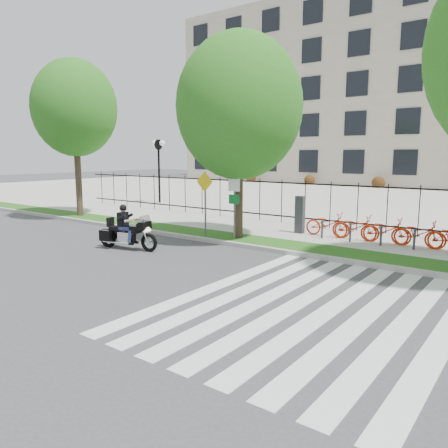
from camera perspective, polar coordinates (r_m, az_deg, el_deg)
The scene contains 14 objects.
ground at distance 12.67m, azimuth -8.60°, elevation -6.15°, with size 120.00×120.00×0.00m, color #3C3C3E.
curb at distance 15.71m, azimuth 2.10°, elevation -2.77°, with size 60.00×0.20×0.15m, color #A4A19A.
grass_verge at distance 16.40m, azimuth 3.80°, elevation -2.27°, with size 60.00×1.50×0.15m, color #265615.
sidewalk at distance 18.51m, azimuth 8.03°, elevation -1.02°, with size 60.00×3.50×0.15m, color #A9A69E.
plaza at distance 34.81m, azimuth 22.18°, elevation 3.11°, with size 80.00×34.00×0.10m, color #A9A69E.
crosswalk_stripes at distance 9.96m, azimuth 11.63°, elevation -10.49°, with size 5.70×8.00×0.01m, color silver, non-canonical shape.
iron_fence at distance 19.90m, azimuth 10.55°, elevation 2.75°, with size 30.00×0.06×2.00m, color black, non-canonical shape.
lamp_post_left at distance 29.20m, azimuth -8.53°, elevation 8.85°, with size 1.06×0.70×4.25m.
street_tree_0 at distance 23.78m, azimuth -18.92°, elevation 14.11°, with size 4.20×4.20×7.85m.
street_tree_1 at distance 16.53m, azimuth 1.99°, elevation 15.04°, with size 4.64×4.64×7.54m.
bike_share_station at distance 16.48m, azimuth 21.92°, elevation -0.91°, with size 7.78×0.85×1.50m.
sign_pole_regulatory at distance 16.19m, azimuth 1.35°, elevation 3.56°, with size 0.50×0.09×2.50m.
sign_pole_warning at distance 17.04m, azimuth -2.50°, elevation 3.84°, with size 0.78×0.09×2.49m.
motorcycle_rider at distance 15.64m, azimuth -12.54°, elevation -0.96°, with size 2.45×0.95×1.90m.
Camera 1 is at (8.76, -8.53, 3.33)m, focal length 35.00 mm.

